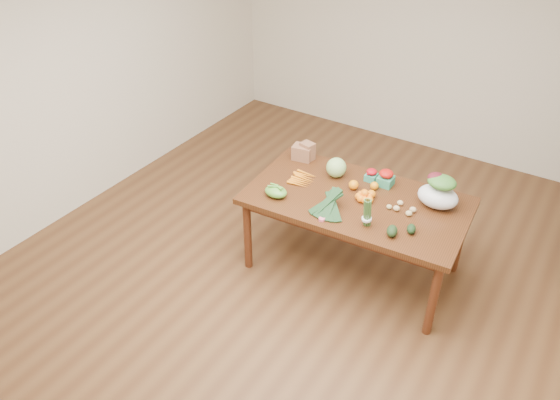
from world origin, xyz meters
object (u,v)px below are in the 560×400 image
Objects in this scene: kale_bunch at (328,205)px; asparagus_bundle at (367,212)px; dining_table at (354,234)px; mandarin_cluster at (365,195)px; paper_bag at (303,151)px; salad_bag at (439,193)px; cabbage at (336,168)px.

asparagus_bundle is (0.33, 0.02, 0.05)m from kale_bunch.
mandarin_cluster is (0.06, 0.01, 0.42)m from dining_table.
paper_bag is 0.87m from kale_bunch.
salad_bag is at bearing 35.62° from kale_bunch.
mandarin_cluster is 0.45× the size of kale_bunch.
mandarin_cluster is 0.36m from asparagus_bundle.
asparagus_bundle is (0.93, -0.61, 0.04)m from paper_bag.
paper_bag is (-0.71, 0.31, 0.46)m from dining_table.
kale_bunch is 0.89m from salad_bag.
salad_bag reaches higher than dining_table.
paper_bag reaches higher than mandarin_cluster.
salad_bag is (1.29, -0.07, 0.04)m from paper_bag.
asparagus_bundle is (0.16, -0.31, 0.08)m from mandarin_cluster.
dining_table is 9.94× the size of mandarin_cluster.
cabbage is at bearing 132.17° from asparagus_bundle.
salad_bag is at bearing 52.43° from asparagus_bundle.
dining_table is at bearing 122.53° from asparagus_bundle.
cabbage is (-0.31, 0.21, 0.46)m from dining_table.
asparagus_bundle is at bearing 0.10° from kale_bunch.
dining_table is 10.23× the size of cabbage.
paper_bag is at bearing 158.64° from mandarin_cluster.
dining_table is at bearing -157.08° from salad_bag.
cabbage is (0.40, -0.10, 0.00)m from paper_bag.
cabbage reaches higher than paper_bag.
salad_bag reaches higher than kale_bunch.
mandarin_cluster is at bearing -28.53° from cabbage.
dining_table is 5.50× the size of salad_bag.
mandarin_cluster is 0.72× the size of asparagus_bundle.
paper_bag reaches higher than dining_table.
cabbage reaches higher than dining_table.
salad_bag is at bearing -2.91° from paper_bag.
paper_bag is 0.59× the size of kale_bunch.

